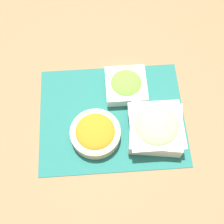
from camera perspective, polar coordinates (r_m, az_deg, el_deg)
The scene contains 5 objects.
ground_plane at distance 1.01m, azimuth -0.00°, elevation -0.82°, with size 3.00×3.00×0.00m, color olive.
placemat at distance 1.01m, azimuth -0.00°, elevation -0.77°, with size 0.47×0.37×0.00m.
lettuce_bowl at distance 1.03m, azimuth 2.58°, elevation 4.94°, with size 0.13×0.13×0.05m.
carrot_bowl at distance 0.96m, azimuth -3.05°, elevation -3.84°, with size 0.15×0.15×0.05m.
cucumber_bowl at distance 0.96m, azimuth 8.03°, elevation -2.81°, with size 0.18×0.18×0.08m.
Camera 1 is at (0.03, 0.42, 0.92)m, focal length 50.00 mm.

